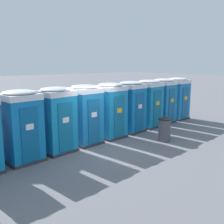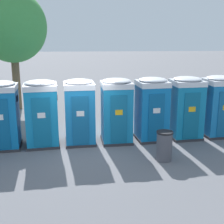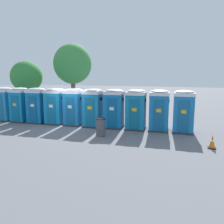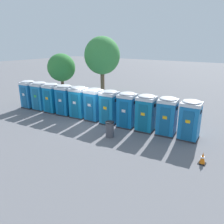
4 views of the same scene
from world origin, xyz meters
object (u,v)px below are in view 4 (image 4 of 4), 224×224
Objects in this scene: portapotty_9 at (167,116)px; street_tree_1 at (102,56)px; portapotty_2 at (52,98)px; portapotty_6 at (109,107)px; trash_can at (110,129)px; portapotty_1 at (40,96)px; street_tree_0 at (61,68)px; portapotty_0 at (29,94)px; portapotty_3 at (65,100)px; portapotty_10 at (190,120)px; portapotty_8 at (146,113)px; portapotty_7 at (127,110)px; traffic_cone at (203,158)px; portapotty_5 at (94,104)px; portapotty_4 at (79,102)px.

street_tree_1 is at bearing 150.13° from portapotty_9.
portapotty_6 is (5.73, 0.55, -0.00)m from portapotty_2.
portapotty_2 reaches higher than trash_can.
street_tree_0 reaches higher than portapotty_1.
street_tree_0 is 0.74× the size of street_tree_1.
trash_can is (10.14, -5.41, -2.78)m from street_tree_0.
portapotty_2 is (2.86, 0.30, 0.00)m from portapotty_0.
portapotty_3 and portapotty_10 have the same top height.
street_tree_0 is 4.48m from street_tree_1.
portapotty_2 is at bearing -174.40° from portapotty_8.
portapotty_7 is at bearing 90.84° from trash_can.
portapotty_6 is at bearing 5.68° from portapotty_0.
portapotty_9 is (12.89, 1.34, -0.00)m from portapotty_0.
trash_can is at bearing 179.70° from traffic_cone.
portapotty_1 is 8.76m from trash_can.
portapotty_5 is 7.20m from portapotty_10.
street_tree_1 is (-10.88, 5.32, 3.23)m from portapotty_10.
portapotty_10 is at bearing -26.07° from street_tree_1.
portapotty_6 is 8.48m from street_tree_1.
portapotty_1 is 1.00× the size of portapotty_10.
traffic_cone is at bearing -18.90° from street_tree_0.
portapotty_1 reaches higher than traffic_cone.
portapotty_4 is 1.00× the size of portapotty_5.
portapotty_3 is (1.43, 0.15, -0.00)m from portapotty_2.
portapotty_0 is 0.39× the size of street_tree_1.
street_tree_1 is at bearing 121.85° from portapotty_5.
portapotty_5 is at bearing -174.77° from portapotty_10.
street_tree_1 reaches higher than portapotty_2.
portapotty_8 is (10.03, 0.96, -0.00)m from portapotty_1.
street_tree_0 reaches higher than portapotty_5.
portapotty_8 reaches higher than traffic_cone.
portapotty_7 and portapotty_10 have the same top height.
portapotty_4 is at bearing 6.34° from portapotty_2.
portapotty_0 is at bearing -174.29° from portapotty_8.
portapotty_9 is (8.59, 0.88, 0.00)m from portapotty_3.
portapotty_5 is 0.53× the size of street_tree_0.
portapotty_4 is at bearing -32.14° from street_tree_0.
portapotty_6 reaches higher than trash_can.
portapotty_9 reaches higher than traffic_cone.
portapotty_6 is at bearing -173.36° from portapotty_7.
portapotty_4 is 7.15m from street_tree_0.
trash_can is (2.90, -1.93, -0.76)m from portapotty_5.
portapotty_9 is at bearing 139.44° from traffic_cone.
street_tree_0 reaches higher than portapotty_9.
street_tree_1 is (3.52, 2.49, 1.22)m from street_tree_0.
trash_can is at bearing -138.76° from portapotty_9.
portapotty_5 is at bearing -177.00° from portapotty_6.
portapotty_7 is 2.88m from portapotty_9.
portapotty_1 is 1.00× the size of portapotty_2.
portapotty_1 is 5.76m from portapotty_5.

